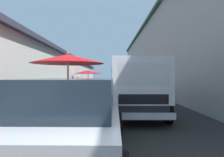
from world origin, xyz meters
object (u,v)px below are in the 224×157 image
object	(u,v)px
delivery_truck	(137,89)
vendor_by_crates	(136,85)
fruit_stall_far_left	(147,71)
plastic_stool	(77,96)
fruit_stall_far_right	(124,74)
parked_scooter	(159,94)
fruit_stall_near_left	(88,75)
fruit_stall_near_right	(134,72)
vendor_in_shade	(79,84)
fruit_stall_mid_lane	(69,69)
hatchback_car	(72,118)

from	to	relation	value
delivery_truck	vendor_by_crates	size ratio (longest dim) A/B	2.95
fruit_stall_far_left	plastic_stool	distance (m)	5.04
fruit_stall_far_right	vendor_by_crates	xyz separation A→B (m)	(-6.61, -0.30, -0.81)
fruit_stall_far_left	fruit_stall_far_right	size ratio (longest dim) A/B	1.03
fruit_stall_far_right	plastic_stool	xyz separation A→B (m)	(-7.17, 3.32, -1.45)
parked_scooter	fruit_stall_near_left	bearing A→B (deg)	34.07
fruit_stall_near_right	parked_scooter	size ratio (longest dim) A/B	1.40
fruit_stall_far_left	parked_scooter	size ratio (longest dim) A/B	1.44
fruit_stall_near_right	plastic_stool	world-z (taller)	fruit_stall_near_right
vendor_in_shade	parked_scooter	size ratio (longest dim) A/B	0.95
fruit_stall_mid_lane	parked_scooter	bearing A→B (deg)	-38.93
hatchback_car	vendor_in_shade	bearing A→B (deg)	8.40
fruit_stall_far_right	vendor_in_shade	distance (m)	5.27
fruit_stall_far_right	fruit_stall_mid_lane	xyz separation A→B (m)	(-12.55, 2.66, -0.04)
delivery_truck	vendor_by_crates	distance (m)	5.63
fruit_stall_near_right	hatchback_car	bearing A→B (deg)	168.00
hatchback_car	plastic_stool	size ratio (longest dim) A/B	9.08
vendor_by_crates	fruit_stall_near_left	bearing A→B (deg)	28.92
fruit_stall_far_left	delivery_truck	bearing A→B (deg)	166.82
fruit_stall_far_right	delivery_truck	world-z (taller)	fruit_stall_far_right
fruit_stall_near_left	fruit_stall_mid_lane	bearing A→B (deg)	-176.59
delivery_truck	plastic_stool	xyz separation A→B (m)	(5.03, 2.96, -0.71)
vendor_by_crates	plastic_stool	world-z (taller)	vendor_by_crates
delivery_truck	fruit_stall_far_left	bearing A→B (deg)	-13.18
vendor_in_shade	parked_scooter	world-z (taller)	vendor_in_shade
vendor_in_shade	plastic_stool	bearing A→B (deg)	-172.67
fruit_stall_near_right	parked_scooter	distance (m)	4.61
fruit_stall_near_left	plastic_stool	world-z (taller)	fruit_stall_near_left
fruit_stall_mid_lane	vendor_in_shade	world-z (taller)	fruit_stall_mid_lane
fruit_stall_near_left	vendor_by_crates	size ratio (longest dim) A/B	1.65
fruit_stall_far_left	hatchback_car	distance (m)	10.56
fruit_stall_far_right	parked_scooter	size ratio (longest dim) A/B	1.40
vendor_by_crates	fruit_stall_mid_lane	bearing A→B (deg)	153.47
fruit_stall_far_left	fruit_stall_mid_lane	distance (m)	8.01
fruit_stall_far_left	fruit_stall_mid_lane	size ratio (longest dim) A/B	1.01
fruit_stall_far_left	delivery_truck	size ratio (longest dim) A/B	0.49
fruit_stall_far_left	fruit_stall_mid_lane	world-z (taller)	fruit_stall_far_left
fruit_stall_mid_lane	vendor_in_shade	distance (m)	9.09
delivery_truck	fruit_stall_near_right	bearing A→B (deg)	-6.26
fruit_stall_far_right	parked_scooter	distance (m)	7.57
fruit_stall_far_left	delivery_truck	distance (m)	6.89
fruit_stall_near_left	hatchback_car	xyz separation A→B (m)	(-15.65, -1.40, -0.96)
fruit_stall_near_right	parked_scooter	bearing A→B (deg)	-167.59
vendor_by_crates	fruit_stall_far_right	bearing A→B (deg)	2.64
delivery_truck	vendor_in_shade	size ratio (longest dim) A/B	3.09
parked_scooter	plastic_stool	size ratio (longest dim) A/B	3.89
vendor_in_shade	fruit_stall_near_right	bearing A→B (deg)	-82.57
fruit_stall_near_right	vendor_in_shade	distance (m)	4.57
fruit_stall_far_right	fruit_stall_mid_lane	bearing A→B (deg)	168.03
vendor_in_shade	plastic_stool	xyz separation A→B (m)	(-3.60, -0.46, -0.59)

